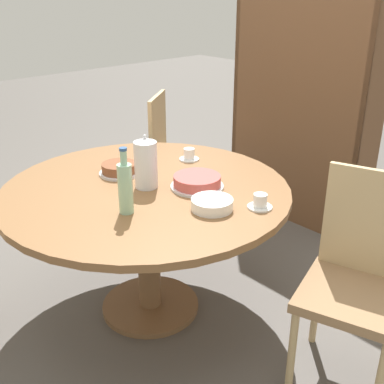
# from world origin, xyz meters

# --- Properties ---
(ground_plane) EXTENTS (14.00, 14.00, 0.00)m
(ground_plane) POSITION_xyz_m (0.00, 0.00, 0.00)
(ground_plane) COLOR #56514C
(dining_table) EXTENTS (1.44, 1.44, 0.73)m
(dining_table) POSITION_xyz_m (0.00, 0.00, 0.61)
(dining_table) COLOR brown
(dining_table) RESTS_ON ground_plane
(chair_b) EXTENTS (0.53, 0.53, 0.96)m
(chair_b) POSITION_xyz_m (0.97, 0.38, 0.51)
(chair_b) COLOR tan
(chair_b) RESTS_ON ground_plane
(chair_c) EXTENTS (0.59, 0.59, 0.96)m
(chair_c) POSITION_xyz_m (-0.69, 0.79, 0.51)
(chair_c) COLOR tan
(chair_c) RESTS_ON ground_plane
(bookshelf) EXTENTS (1.09, 0.28, 1.73)m
(bookshelf) POSITION_xyz_m (-0.19, 1.54, 0.86)
(bookshelf) COLOR brown
(bookshelf) RESTS_ON ground_plane
(coffee_pot) EXTENTS (0.11, 0.11, 0.27)m
(coffee_pot) POSITION_xyz_m (0.00, 0.01, 0.86)
(coffee_pot) COLOR silver
(coffee_pot) RESTS_ON dining_table
(water_bottle) EXTENTS (0.06, 0.06, 0.30)m
(water_bottle) POSITION_xyz_m (0.17, -0.23, 0.85)
(water_bottle) COLOR #99C6A3
(water_bottle) RESTS_ON dining_table
(cake_main) EXTENTS (0.26, 0.26, 0.06)m
(cake_main) POSITION_xyz_m (0.18, 0.19, 0.76)
(cake_main) COLOR silver
(cake_main) RESTS_ON dining_table
(cake_second) EXTENTS (0.21, 0.21, 0.06)m
(cake_second) POSITION_xyz_m (-0.23, 0.01, 0.76)
(cake_second) COLOR silver
(cake_second) RESTS_ON dining_table
(cup_a) EXTENTS (0.11, 0.11, 0.07)m
(cup_a) POSITION_xyz_m (0.54, 0.24, 0.76)
(cup_a) COLOR silver
(cup_a) RESTS_ON dining_table
(cup_b) EXTENTS (0.11, 0.11, 0.07)m
(cup_b) POSITION_xyz_m (-0.15, 0.43, 0.76)
(cup_b) COLOR silver
(cup_b) RESTS_ON dining_table
(plate_stack) EXTENTS (0.19, 0.19, 0.05)m
(plate_stack) POSITION_xyz_m (0.40, 0.07, 0.76)
(plate_stack) COLOR white
(plate_stack) RESTS_ON dining_table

